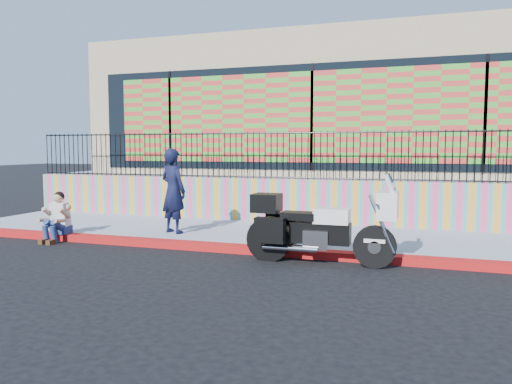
% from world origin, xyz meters
% --- Properties ---
extents(ground, '(90.00, 90.00, 0.00)m').
position_xyz_m(ground, '(0.00, 0.00, 0.00)').
color(ground, black).
rests_on(ground, ground).
extents(red_curb, '(16.00, 0.30, 0.15)m').
position_xyz_m(red_curb, '(0.00, 0.00, 0.07)').
color(red_curb, '#A40B16').
rests_on(red_curb, ground).
extents(sidewalk, '(16.00, 3.00, 0.15)m').
position_xyz_m(sidewalk, '(0.00, 1.65, 0.07)').
color(sidewalk, '#878DA2').
rests_on(sidewalk, ground).
extents(mural_wall, '(16.00, 0.20, 1.10)m').
position_xyz_m(mural_wall, '(0.00, 3.25, 0.70)').
color(mural_wall, '#FF437D').
rests_on(mural_wall, sidewalk).
extents(metal_fence, '(15.80, 0.04, 1.20)m').
position_xyz_m(metal_fence, '(0.00, 3.25, 1.85)').
color(metal_fence, black).
rests_on(metal_fence, mural_wall).
extents(elevated_platform, '(16.00, 10.00, 1.25)m').
position_xyz_m(elevated_platform, '(0.00, 8.35, 0.62)').
color(elevated_platform, '#878DA2').
rests_on(elevated_platform, ground).
extents(storefront_building, '(14.00, 8.06, 4.00)m').
position_xyz_m(storefront_building, '(0.00, 8.13, 3.25)').
color(storefront_building, tan).
rests_on(storefront_building, elevated_platform).
extents(police_motorcycle, '(2.60, 0.86, 1.62)m').
position_xyz_m(police_motorcycle, '(1.12, -0.42, 0.68)').
color(police_motorcycle, black).
rests_on(police_motorcycle, ground).
extents(police_officer, '(0.80, 0.66, 1.87)m').
position_xyz_m(police_officer, '(-2.39, 0.85, 1.09)').
color(police_officer, black).
rests_on(police_officer, sidewalk).
extents(seated_man, '(0.54, 0.71, 1.06)m').
position_xyz_m(seated_man, '(-4.68, -0.23, 0.45)').
color(seated_man, navy).
rests_on(seated_man, ground).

